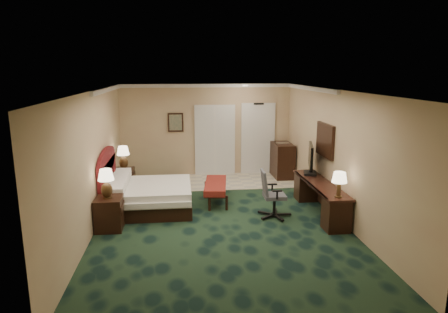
{
  "coord_description": "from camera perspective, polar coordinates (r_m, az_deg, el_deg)",
  "views": [
    {
      "loc": [
        -0.82,
        -7.94,
        3.11
      ],
      "look_at": [
        0.16,
        0.6,
        1.23
      ],
      "focal_mm": 32.0,
      "sensor_mm": 36.0,
      "label": 1
    }
  ],
  "objects": [
    {
      "name": "wall_front",
      "position": [
        4.61,
        4.22,
        -10.12
      ],
      "size": [
        5.0,
        0.0,
        2.7
      ],
      "primitive_type": "cube",
      "color": "tan",
      "rests_on": "ground"
    },
    {
      "name": "desk",
      "position": [
        9.04,
        13.49,
        -5.81
      ],
      "size": [
        0.52,
        2.4,
        0.69
      ],
      "primitive_type": "cube",
      "color": "black",
      "rests_on": "ground"
    },
    {
      "name": "bed",
      "position": [
        9.21,
        -10.46,
        -5.71
      ],
      "size": [
        1.83,
        1.69,
        0.58
      ],
      "primitive_type": "cube",
      "color": "silver",
      "rests_on": "ground"
    },
    {
      "name": "lamp_near",
      "position": [
        8.09,
        -16.45,
        -3.76
      ],
      "size": [
        0.34,
        0.34,
        0.58
      ],
      "primitive_type": null,
      "rotation": [
        0.0,
        0.0,
        -0.11
      ],
      "color": "#331B0B",
      "rests_on": "nightstand_near"
    },
    {
      "name": "entry_door",
      "position": [
        12.07,
        4.85,
        2.47
      ],
      "size": [
        1.02,
        0.06,
        2.18
      ],
      "primitive_type": "cube",
      "color": "white",
      "rests_on": "ground"
    },
    {
      "name": "desk_lamp",
      "position": [
        7.98,
        16.12,
        -3.87
      ],
      "size": [
        0.33,
        0.33,
        0.51
      ],
      "primitive_type": null,
      "rotation": [
        0.0,
        0.0,
        0.13
      ],
      "color": "#331B0B",
      "rests_on": "desk"
    },
    {
      "name": "nightstand_near",
      "position": [
        8.29,
        -16.05,
        -7.81
      ],
      "size": [
        0.52,
        0.59,
        0.65
      ],
      "primitive_type": "cube",
      "color": "black",
      "rests_on": "ground"
    },
    {
      "name": "floor",
      "position": [
        8.56,
        -0.64,
        -8.96
      ],
      "size": [
        5.0,
        7.5,
        0.0
      ],
      "primitive_type": "cube",
      "color": "black",
      "rests_on": "ground"
    },
    {
      "name": "ceiling",
      "position": [
        7.99,
        -0.68,
        9.39
      ],
      "size": [
        5.0,
        7.5,
        0.0
      ],
      "primitive_type": "cube",
      "color": "silver",
      "rests_on": "wall_back"
    },
    {
      "name": "wall_back",
      "position": [
        11.85,
        -2.54,
        3.78
      ],
      "size": [
        5.0,
        0.0,
        2.7
      ],
      "primitive_type": "cube",
      "color": "tan",
      "rests_on": "ground"
    },
    {
      "name": "headboard",
      "position": [
        9.4,
        -16.29,
        -3.03
      ],
      "size": [
        0.12,
        2.0,
        1.4
      ],
      "primitive_type": null,
      "color": "#4C1412",
      "rests_on": "ground"
    },
    {
      "name": "crown_molding",
      "position": [
        7.99,
        -0.68,
        9.04
      ],
      "size": [
        5.0,
        7.5,
        0.1
      ],
      "primitive_type": null,
      "color": "white",
      "rests_on": "wall_back"
    },
    {
      "name": "wall_left",
      "position": [
        8.3,
        -18.09,
        -0.52
      ],
      "size": [
        0.0,
        7.5,
        2.7
      ],
      "primitive_type": "cube",
      "color": "tan",
      "rests_on": "ground"
    },
    {
      "name": "bed_bench",
      "position": [
        9.57,
        -1.21,
        -5.12
      ],
      "size": [
        0.67,
        1.46,
        0.48
      ],
      "primitive_type": "cube",
      "rotation": [
        0.0,
        0.0,
        -0.13
      ],
      "color": "maroon",
      "rests_on": "ground"
    },
    {
      "name": "wall_mirror",
      "position": [
        9.28,
        14.25,
        2.27
      ],
      "size": [
        0.05,
        0.95,
        0.75
      ],
      "primitive_type": "cube",
      "color": "white",
      "rests_on": "wall_right"
    },
    {
      "name": "minibar",
      "position": [
        11.83,
        8.32,
        -0.54
      ],
      "size": [
        0.53,
        0.95,
        1.0
      ],
      "primitive_type": "cube",
      "color": "black",
      "rests_on": "ground"
    },
    {
      "name": "wall_right",
      "position": [
        8.78,
        15.79,
        0.3
      ],
      "size": [
        0.0,
        7.5,
        2.7
      ],
      "primitive_type": "cube",
      "color": "tan",
      "rests_on": "ground"
    },
    {
      "name": "tile_patch",
      "position": [
        11.4,
        2.36,
        -3.47
      ],
      "size": [
        3.2,
        1.7,
        0.01
      ],
      "primitive_type": "cube",
      "color": "#BDB7A6",
      "rests_on": "ground"
    },
    {
      "name": "desk_chair",
      "position": [
        8.61,
        7.23,
        -5.31
      ],
      "size": [
        0.61,
        0.58,
        1.03
      ],
      "primitive_type": null,
      "rotation": [
        0.0,
        0.0,
        -0.02
      ],
      "color": "#515152",
      "rests_on": "ground"
    },
    {
      "name": "wall_art",
      "position": [
        11.74,
        -6.93,
        4.86
      ],
      "size": [
        0.45,
        0.06,
        0.55
      ],
      "primitive_type": "cube",
      "color": "#475F53",
      "rests_on": "wall_back"
    },
    {
      "name": "nightstand_far",
      "position": [
        10.65,
        -14.01,
        -3.33
      ],
      "size": [
        0.48,
        0.55,
        0.6
      ],
      "primitive_type": "cube",
      "color": "black",
      "rests_on": "ground"
    },
    {
      "name": "lamp_far",
      "position": [
        10.51,
        -14.18,
        -0.17
      ],
      "size": [
        0.35,
        0.35,
        0.6
      ],
      "primitive_type": null,
      "rotation": [
        0.0,
        0.0,
        -0.1
      ],
      "color": "#331B0B",
      "rests_on": "nightstand_far"
    },
    {
      "name": "closet_doors",
      "position": [
        11.88,
        -1.3,
        2.35
      ],
      "size": [
        1.2,
        0.06,
        2.1
      ],
      "primitive_type": "cube",
      "color": "silver",
      "rests_on": "ground"
    },
    {
      "name": "tv",
      "position": [
        9.55,
        12.27,
        -0.4
      ],
      "size": [
        0.32,
        0.9,
        0.71
      ],
      "primitive_type": "cube",
      "rotation": [
        0.0,
        0.0,
        -0.27
      ],
      "color": "black",
      "rests_on": "desk"
    }
  ]
}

